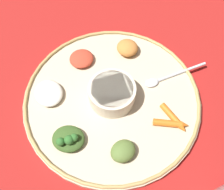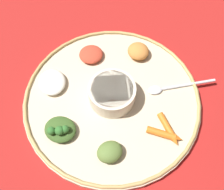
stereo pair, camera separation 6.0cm
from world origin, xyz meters
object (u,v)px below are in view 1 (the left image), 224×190
at_px(carrot_outer, 173,117).
at_px(carrot_near_spoon, 170,124).
at_px(spoon, 166,77).
at_px(center_bowl, 112,93).
at_px(greens_pile, 68,139).

bearing_deg(carrot_outer, carrot_near_spoon, -113.00).
height_order(carrot_near_spoon, carrot_outer, same).
distance_m(spoon, carrot_outer, 0.11).
height_order(center_bowl, carrot_near_spoon, center_bowl).
xyz_separation_m(carrot_near_spoon, carrot_outer, (0.01, 0.02, -0.00)).
xyz_separation_m(center_bowl, carrot_near_spoon, (0.13, -0.06, -0.02)).
relative_size(carrot_near_spoon, carrot_outer, 1.13).
xyz_separation_m(center_bowl, spoon, (0.13, 0.07, -0.02)).
relative_size(center_bowl, carrot_outer, 1.55).
bearing_deg(carrot_near_spoon, greens_pile, -165.13).
xyz_separation_m(spoon, carrot_outer, (0.01, -0.11, 0.00)).
bearing_deg(greens_pile, spoon, 40.76).
xyz_separation_m(spoon, greens_pile, (-0.21, -0.18, 0.01)).
relative_size(spoon, greens_pile, 2.13).
height_order(center_bowl, greens_pile, center_bowl).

